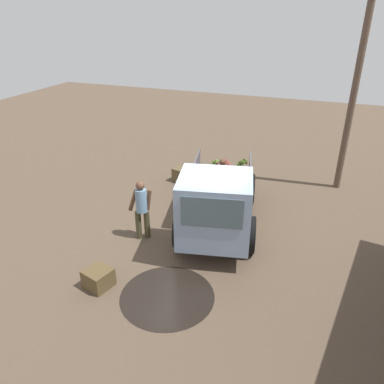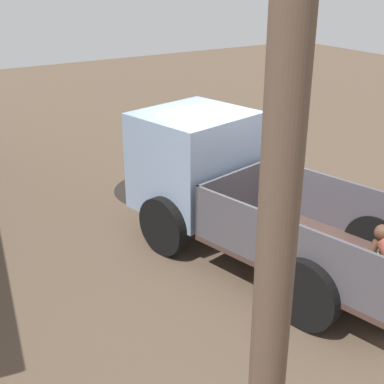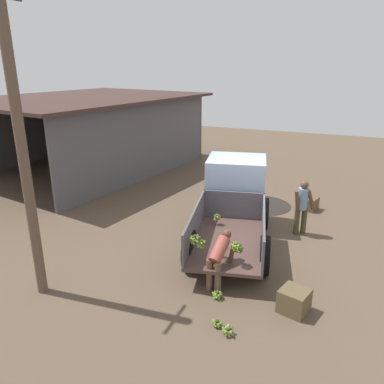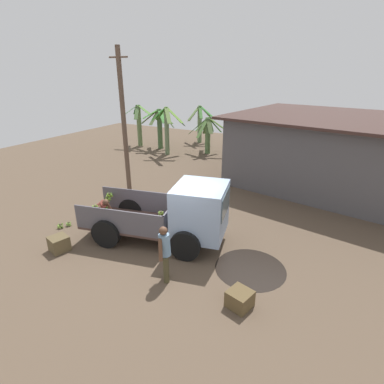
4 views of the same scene
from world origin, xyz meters
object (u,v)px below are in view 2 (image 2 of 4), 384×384
object	(u,v)px
wooden_crate_1	(220,162)
person_foreground_visitor	(286,161)
utility_pole	(279,201)
cargo_truck	(216,179)

from	to	relation	value
wooden_crate_1	person_foreground_visitor	bearing A→B (deg)	179.93
person_foreground_visitor	wooden_crate_1	world-z (taller)	person_foreground_visitor
utility_pole	wooden_crate_1	size ratio (longest dim) A/B	11.63
cargo_truck	wooden_crate_1	distance (m)	3.28
cargo_truck	wooden_crate_1	size ratio (longest dim) A/B	9.23
cargo_truck	utility_pole	world-z (taller)	utility_pole
wooden_crate_1	cargo_truck	bearing A→B (deg)	143.78
person_foreground_visitor	wooden_crate_1	distance (m)	2.22
utility_pole	wooden_crate_1	xyz separation A→B (m)	(7.23, -4.75, -2.94)
cargo_truck	utility_pole	bearing A→B (deg)	135.76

